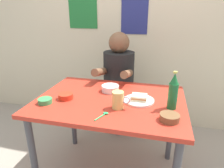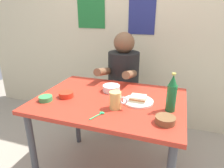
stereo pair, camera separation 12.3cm
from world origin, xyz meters
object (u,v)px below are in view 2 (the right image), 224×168
(stool, at_px, (123,107))
(dining_table, at_px, (110,109))
(sandwich, at_px, (138,98))
(plate_orange, at_px, (138,101))
(dip_bowl_green, at_px, (46,98))
(beer_mug, at_px, (116,100))
(beer_bottle, at_px, (172,94))
(person_seated, at_px, (123,72))

(stool, bearing_deg, dining_table, -83.49)
(stool, bearing_deg, sandwich, -65.23)
(stool, xyz_separation_m, sandwich, (0.29, -0.62, 0.42))
(plate_orange, distance_m, dip_bowl_green, 0.68)
(plate_orange, relative_size, beer_mug, 1.75)
(plate_orange, bearing_deg, beer_bottle, -14.15)
(beer_mug, relative_size, beer_bottle, 0.48)
(person_seated, xyz_separation_m, beer_mug, (0.16, -0.76, 0.03))
(stool, height_order, beer_bottle, beer_bottle)
(beer_mug, bearing_deg, beer_bottle, 13.69)
(person_seated, relative_size, plate_orange, 3.27)
(stool, bearing_deg, beer_mug, -78.08)
(dining_table, height_order, stool, dining_table)
(beer_bottle, bearing_deg, dining_table, 173.46)
(stool, bearing_deg, beer_bottle, -52.87)
(dining_table, xyz_separation_m, person_seated, (-0.07, 0.62, 0.12))
(dining_table, xyz_separation_m, stool, (-0.07, 0.63, -0.30))
(dining_table, relative_size, plate_orange, 5.00)
(dining_table, bearing_deg, beer_mug, -56.70)
(plate_orange, xyz_separation_m, beer_mug, (-0.13, -0.14, 0.05))
(person_seated, xyz_separation_m, beer_bottle, (0.52, -0.67, 0.09))
(dining_table, relative_size, beer_mug, 8.73)
(sandwich, bearing_deg, beer_bottle, -14.15)
(stool, xyz_separation_m, person_seated, (-0.00, -0.01, 0.42))
(sandwich, relative_size, dip_bowl_green, 1.10)
(person_seated, bearing_deg, dining_table, -83.37)
(dining_table, bearing_deg, plate_orange, 1.75)
(dining_table, distance_m, plate_orange, 0.24)
(plate_orange, bearing_deg, stool, 114.77)
(person_seated, height_order, plate_orange, person_seated)
(plate_orange, height_order, beer_mug, beer_mug)
(plate_orange, relative_size, dip_bowl_green, 2.20)
(beer_bottle, height_order, dip_bowl_green, beer_bottle)
(dip_bowl_green, bearing_deg, stool, 66.01)
(stool, relative_size, dip_bowl_green, 4.50)
(beer_bottle, xyz_separation_m, dip_bowl_green, (-0.88, -0.14, -0.10))
(plate_orange, relative_size, sandwich, 2.00)
(beer_mug, xyz_separation_m, beer_bottle, (0.35, 0.09, 0.06))
(beer_mug, distance_m, beer_bottle, 0.37)
(beer_bottle, relative_size, dip_bowl_green, 2.62)
(dining_table, height_order, person_seated, person_seated)
(beer_mug, height_order, dip_bowl_green, beer_mug)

